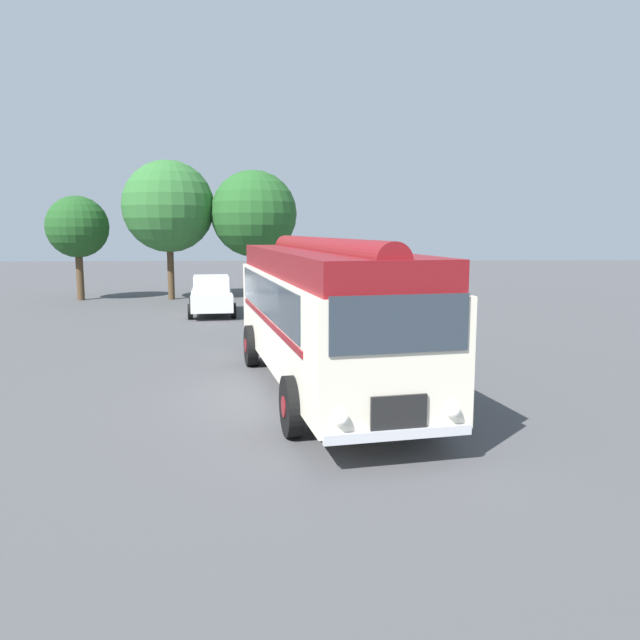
% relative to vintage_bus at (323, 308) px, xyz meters
% --- Properties ---
extents(ground_plane, '(120.00, 120.00, 0.00)m').
position_rel_vintage_bus_xyz_m(ground_plane, '(-0.79, -0.63, -1.89)').
color(ground_plane, '#474749').
extents(vintage_bus, '(4.38, 10.37, 3.49)m').
position_rel_vintage_bus_xyz_m(vintage_bus, '(0.00, 0.00, 0.00)').
color(vintage_bus, silver).
rests_on(vintage_bus, ground).
extents(car_near_left, '(2.40, 4.40, 1.66)m').
position_rel_vintage_bus_xyz_m(car_near_left, '(-4.29, 12.96, -1.05)').
color(car_near_left, silver).
rests_on(car_near_left, ground).
extents(car_mid_left, '(2.36, 4.38, 1.66)m').
position_rel_vintage_bus_xyz_m(car_mid_left, '(-1.13, 12.44, -1.05)').
color(car_mid_left, '#4C5156').
rests_on(car_mid_left, ground).
extents(tree_far_left, '(3.16, 3.16, 5.38)m').
position_rel_vintage_bus_xyz_m(tree_far_left, '(-11.94, 18.79, 1.89)').
color(tree_far_left, '#4C3823').
rests_on(tree_far_left, ground).
extents(tree_left_of_centre, '(4.72, 4.72, 7.20)m').
position_rel_vintage_bus_xyz_m(tree_left_of_centre, '(-7.23, 18.89, 2.89)').
color(tree_left_of_centre, '#4C3823').
rests_on(tree_left_of_centre, ground).
extents(tree_centre, '(4.48, 4.48, 6.71)m').
position_rel_vintage_bus_xyz_m(tree_centre, '(-2.74, 18.99, 2.65)').
color(tree_centre, '#4C3823').
rests_on(tree_centre, ground).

